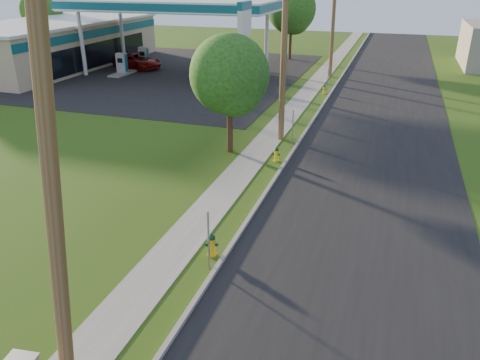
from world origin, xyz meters
name	(u,v)px	position (x,y,z in m)	size (l,w,h in m)	color
road	(364,207)	(4.50, 10.00, 0.01)	(8.00, 120.00, 0.02)	black
curb	(266,192)	(0.50, 10.00, 0.07)	(0.15, 120.00, 0.15)	gray
sidewalk	(227,188)	(-1.25, 10.00, 0.01)	(1.50, 120.00, 0.03)	gray
forecourt	(158,72)	(-16.00, 32.00, 0.01)	(26.00, 28.00, 0.02)	black
utility_pole_near	(52,196)	(-0.60, -1.00, 4.80)	(1.40, 0.32, 9.48)	brown
utility_pole_mid	(284,48)	(-0.60, 17.00, 4.95)	(1.40, 0.32, 9.80)	brown
utility_pole_far	(333,20)	(-0.60, 35.00, 4.80)	(1.40, 0.32, 9.50)	brown
sign_post_near	(209,241)	(0.25, 4.20, 1.00)	(0.05, 0.04, 2.00)	gray
sign_post_mid	(292,129)	(0.25, 16.00, 1.00)	(0.05, 0.04, 2.00)	gray
sign_post_far	(328,81)	(0.25, 28.20, 1.00)	(0.05, 0.04, 2.00)	gray
gas_canopy	(174,5)	(-14.00, 32.00, 5.90)	(18.18, 9.18, 6.40)	silver
fuel_pump_nw	(122,67)	(-18.50, 30.00, 0.72)	(1.20, 3.20, 1.90)	gray
fuel_pump_ne	(215,73)	(-9.50, 30.00, 0.72)	(1.20, 3.20, 1.90)	gray
fuel_pump_sw	(144,59)	(-18.50, 34.00, 0.72)	(1.20, 3.20, 1.90)	gray
fuel_pump_se	(231,65)	(-9.50, 34.00, 0.72)	(1.20, 3.20, 1.90)	gray
convenience_store	(56,43)	(-26.98, 32.00, 2.13)	(10.40, 22.40, 4.25)	tan
price_pylon	(245,25)	(-4.50, 22.50, 5.43)	(0.34, 2.04, 6.85)	gray
tree_verge	(231,78)	(-2.53, 14.23, 3.82)	(3.91, 3.91, 5.93)	#362618
tree_lot	(292,11)	(-5.86, 42.75, 4.85)	(4.97, 4.97, 7.53)	#362618
tree_back	(42,12)	(-33.29, 38.24, 4.50)	(4.61, 4.61, 6.98)	#362618
hydrant_near	(212,245)	(0.06, 4.92, 0.40)	(0.43, 0.38, 0.82)	#EEB213
hydrant_mid	(276,154)	(-0.02, 13.72, 0.35)	(0.37, 0.33, 0.72)	yellow
hydrant_far	(324,90)	(0.01, 28.40, 0.32)	(0.34, 0.31, 0.66)	yellow
car_red	(137,61)	(-18.74, 33.08, 0.73)	(2.42, 5.25, 1.46)	maroon
car_silver	(220,68)	(-10.05, 32.64, 0.66)	(1.57, 3.90, 1.33)	#AAACB0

